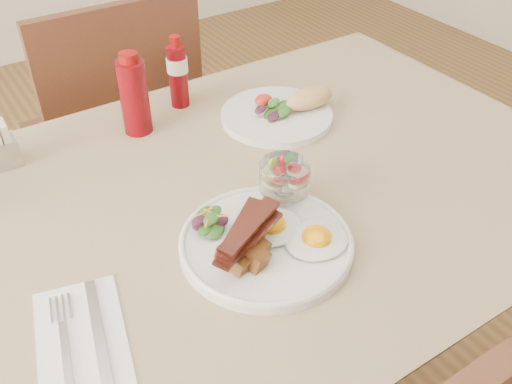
% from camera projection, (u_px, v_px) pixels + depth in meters
% --- Properties ---
extents(table, '(1.33, 0.88, 0.75)m').
position_uv_depth(table, '(243.00, 228.00, 1.09)').
color(table, brown).
rests_on(table, ground).
extents(chair_far, '(0.42, 0.42, 0.93)m').
position_uv_depth(chair_far, '(119.00, 134.00, 1.61)').
color(chair_far, brown).
rests_on(chair_far, ground).
extents(main_plate, '(0.28, 0.28, 0.02)m').
position_uv_depth(main_plate, '(266.00, 244.00, 0.91)').
color(main_plate, silver).
rests_on(main_plate, table).
extents(fried_eggs, '(0.17, 0.19, 0.03)m').
position_uv_depth(fried_eggs, '(294.00, 232.00, 0.91)').
color(fried_eggs, silver).
rests_on(fried_eggs, main_plate).
extents(bacon_potato_pile, '(0.14, 0.10, 0.06)m').
position_uv_depth(bacon_potato_pile, '(247.00, 243.00, 0.86)').
color(bacon_potato_pile, brown).
rests_on(bacon_potato_pile, main_plate).
extents(side_salad, '(0.07, 0.07, 0.04)m').
position_uv_depth(side_salad, '(211.00, 222.00, 0.92)').
color(side_salad, '#1D4A13').
rests_on(side_salad, main_plate).
extents(fruit_cup, '(0.09, 0.09, 0.09)m').
position_uv_depth(fruit_cup, '(285.00, 177.00, 0.96)').
color(fruit_cup, white).
rests_on(fruit_cup, main_plate).
extents(second_plate, '(0.26, 0.24, 0.06)m').
position_uv_depth(second_plate, '(284.00, 110.00, 1.23)').
color(second_plate, silver).
rests_on(second_plate, table).
extents(ketchup_bottle, '(0.06, 0.06, 0.17)m').
position_uv_depth(ketchup_bottle, '(134.00, 96.00, 1.15)').
color(ketchup_bottle, '#61050A').
rests_on(ketchup_bottle, table).
extents(hot_sauce_bottle, '(0.05, 0.05, 0.16)m').
position_uv_depth(hot_sauce_bottle, '(178.00, 73.00, 1.24)').
color(hot_sauce_bottle, '#61050A').
rests_on(hot_sauce_bottle, table).
extents(napkin_cutlery, '(0.16, 0.24, 0.01)m').
position_uv_depth(napkin_cutlery, '(83.00, 340.00, 0.77)').
color(napkin_cutlery, white).
rests_on(napkin_cutlery, table).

